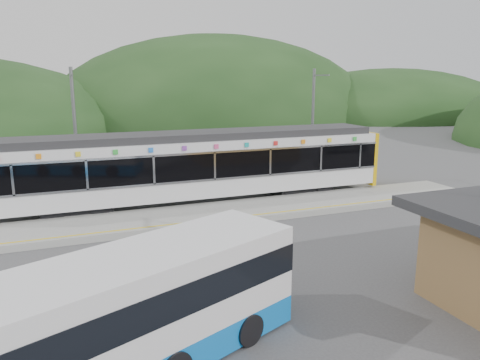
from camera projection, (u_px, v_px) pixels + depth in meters
name	position (u px, v px, depth m)	size (l,w,h in m)	color
ground	(267.00, 235.00, 19.60)	(120.00, 120.00, 0.00)	#4C4C4F
hills	(327.00, 194.00, 26.61)	(146.00, 149.00, 26.00)	#1E3D19
platform	(239.00, 211.00, 22.57)	(26.00, 3.20, 0.30)	#9E9E99
yellow_line	(249.00, 215.00, 21.35)	(26.00, 0.10, 0.01)	yellow
train	(197.00, 165.00, 24.16)	(20.44, 3.01, 3.74)	black
catenary_mast_west	(76.00, 133.00, 24.11)	(0.18, 1.80, 7.00)	slate
catenary_mast_east	(313.00, 124.00, 29.09)	(0.18, 1.80, 7.00)	slate
bus	(96.00, 332.00, 9.69)	(10.09, 6.04, 2.72)	blue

